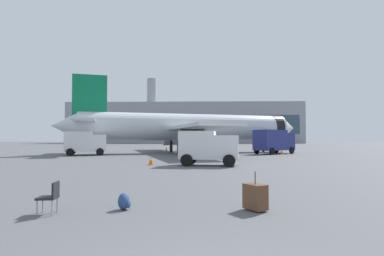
{
  "coord_description": "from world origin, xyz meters",
  "views": [
    {
      "loc": [
        0.12,
        -3.55,
        2.02
      ],
      "look_at": [
        -0.65,
        24.26,
        3.0
      ],
      "focal_mm": 28.7,
      "sensor_mm": 36.0,
      "label": 1
    }
  ],
  "objects_px": {
    "airplane_at_gate": "(187,127)",
    "safety_cone_far": "(282,152)",
    "cargo_van": "(208,146)",
    "safety_cone_near": "(151,160)",
    "traveller_backpack": "(124,202)",
    "gate_chair": "(50,196)",
    "fuel_truck": "(274,141)",
    "rolling_suitcase": "(255,197)",
    "service_truck": "(85,142)",
    "safety_cone_mid": "(166,149)"
  },
  "relations": [
    {
      "from": "airplane_at_gate",
      "to": "service_truck",
      "type": "xyz_separation_m",
      "value": [
        -12.14,
        -6.78,
        -2.05
      ]
    },
    {
      "from": "service_truck",
      "to": "safety_cone_mid",
      "type": "bearing_deg",
      "value": 55.62
    },
    {
      "from": "service_truck",
      "to": "fuel_truck",
      "type": "relative_size",
      "value": 0.85
    },
    {
      "from": "fuel_truck",
      "to": "rolling_suitcase",
      "type": "relative_size",
      "value": 5.6
    },
    {
      "from": "safety_cone_mid",
      "to": "gate_chair",
      "type": "relative_size",
      "value": 0.79
    },
    {
      "from": "airplane_at_gate",
      "to": "traveller_backpack",
      "type": "relative_size",
      "value": 72.89
    },
    {
      "from": "cargo_van",
      "to": "rolling_suitcase",
      "type": "distance_m",
      "value": 14.59
    },
    {
      "from": "fuel_truck",
      "to": "safety_cone_mid",
      "type": "relative_size",
      "value": 9.12
    },
    {
      "from": "airplane_at_gate",
      "to": "traveller_backpack",
      "type": "bearing_deg",
      "value": -90.33
    },
    {
      "from": "safety_cone_near",
      "to": "traveller_backpack",
      "type": "xyz_separation_m",
      "value": [
        1.66,
        -14.9,
        -0.13
      ]
    },
    {
      "from": "airplane_at_gate",
      "to": "safety_cone_near",
      "type": "distance_m",
      "value": 20.62
    },
    {
      "from": "traveller_backpack",
      "to": "safety_cone_far",
      "type": "bearing_deg",
      "value": 67.93
    },
    {
      "from": "safety_cone_far",
      "to": "safety_cone_near",
      "type": "bearing_deg",
      "value": -131.16
    },
    {
      "from": "safety_cone_near",
      "to": "gate_chair",
      "type": "bearing_deg",
      "value": -90.76
    },
    {
      "from": "gate_chair",
      "to": "cargo_van",
      "type": "bearing_deg",
      "value": 72.99
    },
    {
      "from": "airplane_at_gate",
      "to": "safety_cone_near",
      "type": "height_order",
      "value": "airplane_at_gate"
    },
    {
      "from": "cargo_van",
      "to": "rolling_suitcase",
      "type": "relative_size",
      "value": 4.2
    },
    {
      "from": "safety_cone_mid",
      "to": "safety_cone_far",
      "type": "bearing_deg",
      "value": -30.83
    },
    {
      "from": "fuel_truck",
      "to": "safety_cone_far",
      "type": "bearing_deg",
      "value": -62.36
    },
    {
      "from": "fuel_truck",
      "to": "safety_cone_far",
      "type": "distance_m",
      "value": 2.04
    },
    {
      "from": "safety_cone_far",
      "to": "gate_chair",
      "type": "bearing_deg",
      "value": -114.55
    },
    {
      "from": "safety_cone_near",
      "to": "rolling_suitcase",
      "type": "relative_size",
      "value": 0.66
    },
    {
      "from": "safety_cone_near",
      "to": "traveller_backpack",
      "type": "distance_m",
      "value": 14.99
    },
    {
      "from": "traveller_backpack",
      "to": "fuel_truck",
      "type": "bearing_deg",
      "value": 69.79
    },
    {
      "from": "safety_cone_far",
      "to": "rolling_suitcase",
      "type": "distance_m",
      "value": 32.56
    },
    {
      "from": "traveller_backpack",
      "to": "gate_chair",
      "type": "bearing_deg",
      "value": -163.35
    },
    {
      "from": "safety_cone_mid",
      "to": "traveller_backpack",
      "type": "bearing_deg",
      "value": -85.27
    },
    {
      "from": "safety_cone_near",
      "to": "safety_cone_far",
      "type": "bearing_deg",
      "value": 48.84
    },
    {
      "from": "cargo_van",
      "to": "safety_cone_near",
      "type": "distance_m",
      "value": 4.56
    },
    {
      "from": "airplane_at_gate",
      "to": "cargo_van",
      "type": "bearing_deg",
      "value": -82.94
    },
    {
      "from": "airplane_at_gate",
      "to": "safety_cone_far",
      "type": "relative_size",
      "value": 47.33
    },
    {
      "from": "gate_chair",
      "to": "safety_cone_mid",
      "type": "bearing_deg",
      "value": 92.1
    },
    {
      "from": "traveller_backpack",
      "to": "gate_chair",
      "type": "relative_size",
      "value": 0.56
    },
    {
      "from": "cargo_van",
      "to": "safety_cone_far",
      "type": "bearing_deg",
      "value": 59.36
    },
    {
      "from": "fuel_truck",
      "to": "safety_cone_near",
      "type": "xyz_separation_m",
      "value": [
        -13.67,
        -17.72,
        -1.41
      ]
    },
    {
      "from": "airplane_at_gate",
      "to": "service_truck",
      "type": "height_order",
      "value": "airplane_at_gate"
    },
    {
      "from": "traveller_backpack",
      "to": "service_truck",
      "type": "bearing_deg",
      "value": 112.82
    },
    {
      "from": "safety_cone_mid",
      "to": "rolling_suitcase",
      "type": "bearing_deg",
      "value": -80.15
    },
    {
      "from": "gate_chair",
      "to": "safety_cone_near",
      "type": "bearing_deg",
      "value": 89.24
    },
    {
      "from": "safety_cone_far",
      "to": "traveller_backpack",
      "type": "distance_m",
      "value": 33.79
    },
    {
      "from": "cargo_van",
      "to": "traveller_backpack",
      "type": "height_order",
      "value": "cargo_van"
    },
    {
      "from": "safety_cone_far",
      "to": "traveller_backpack",
      "type": "relative_size",
      "value": 1.54
    },
    {
      "from": "service_truck",
      "to": "gate_chair",
      "type": "bearing_deg",
      "value": -70.8
    },
    {
      "from": "safety_cone_far",
      "to": "airplane_at_gate",
      "type": "bearing_deg",
      "value": 162.85
    },
    {
      "from": "fuel_truck",
      "to": "traveller_backpack",
      "type": "height_order",
      "value": "fuel_truck"
    },
    {
      "from": "fuel_truck",
      "to": "traveller_backpack",
      "type": "xyz_separation_m",
      "value": [
        -12.01,
        -32.62,
        -1.54
      ]
    },
    {
      "from": "rolling_suitcase",
      "to": "gate_chair",
      "type": "height_order",
      "value": "rolling_suitcase"
    },
    {
      "from": "service_truck",
      "to": "rolling_suitcase",
      "type": "distance_m",
      "value": 32.43
    },
    {
      "from": "fuel_truck",
      "to": "safety_cone_far",
      "type": "relative_size",
      "value": 8.34
    },
    {
      "from": "airplane_at_gate",
      "to": "gate_chair",
      "type": "height_order",
      "value": "airplane_at_gate"
    }
  ]
}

